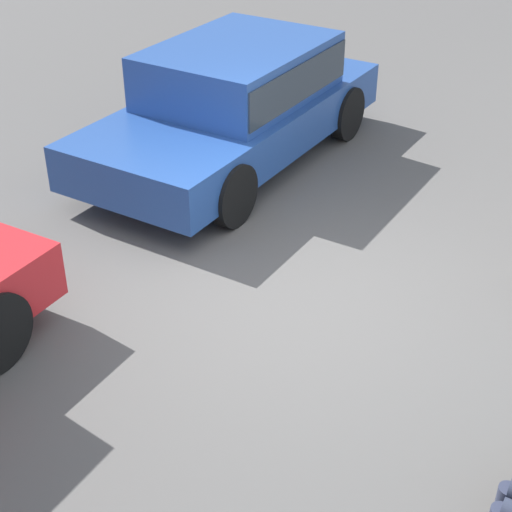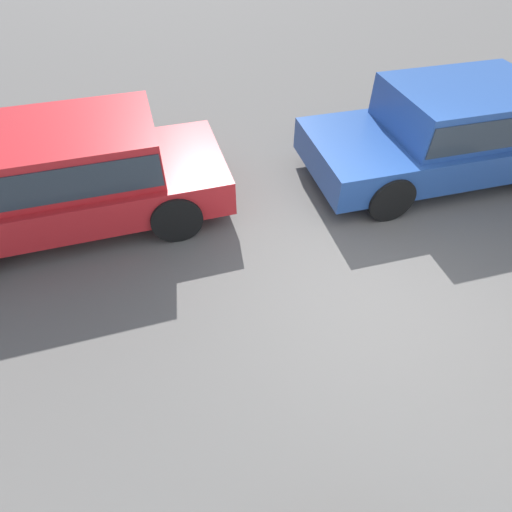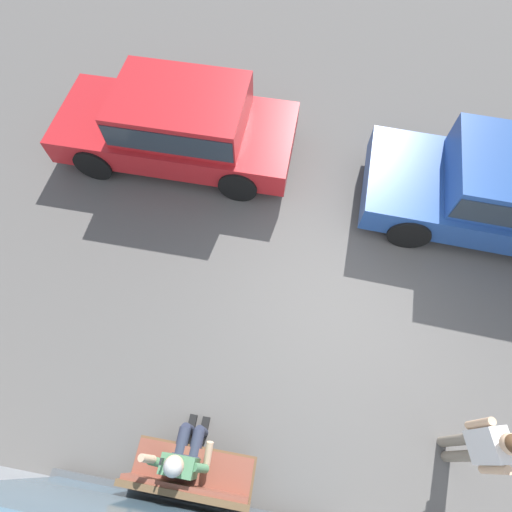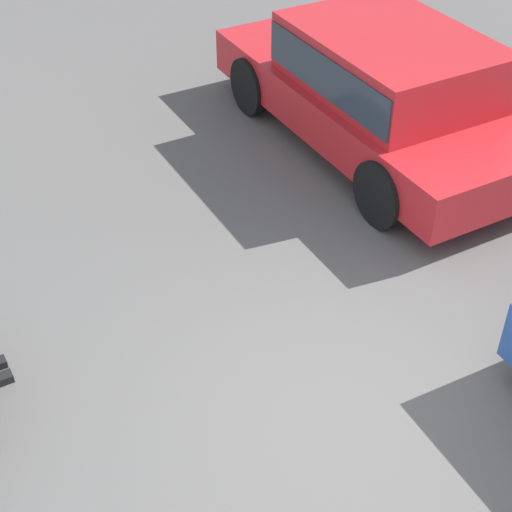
{
  "view_description": "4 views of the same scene",
  "coord_description": "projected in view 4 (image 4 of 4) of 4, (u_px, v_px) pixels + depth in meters",
  "views": [
    {
      "loc": [
        5.32,
        2.6,
        4.13
      ],
      "look_at": [
        0.93,
        0.16,
        1.0
      ],
      "focal_mm": 55.0,
      "sensor_mm": 36.0,
      "label": 1
    },
    {
      "loc": [
        2.23,
        2.6,
        3.78
      ],
      "look_at": [
        1.42,
        0.03,
        1.03
      ],
      "focal_mm": 28.0,
      "sensor_mm": 36.0,
      "label": 2
    },
    {
      "loc": [
        0.99,
        2.6,
        5.97
      ],
      "look_at": [
        1.41,
        0.14,
        1.16
      ],
      "focal_mm": 28.0,
      "sensor_mm": 36.0,
      "label": 3
    },
    {
      "loc": [
        -2.88,
        2.6,
        4.59
      ],
      "look_at": [
        0.98,
        0.39,
        1.07
      ],
      "focal_mm": 55.0,
      "sensor_mm": 36.0,
      "label": 4
    }
  ],
  "objects": [
    {
      "name": "ground_plane",
      "position": [
        367.0,
        424.0,
        5.82
      ],
      "size": [
        60.0,
        60.0,
        0.0
      ],
      "primitive_type": "plane",
      "color": "#565451"
    },
    {
      "name": "parked_car_mid",
      "position": [
        381.0,
        84.0,
        8.53
      ],
      "size": [
        4.32,
        1.96,
        1.38
      ],
      "color": "red",
      "rests_on": "ground_plane"
    }
  ]
}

